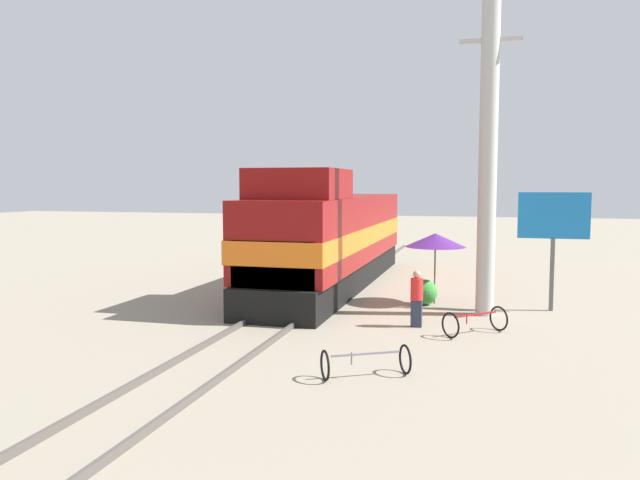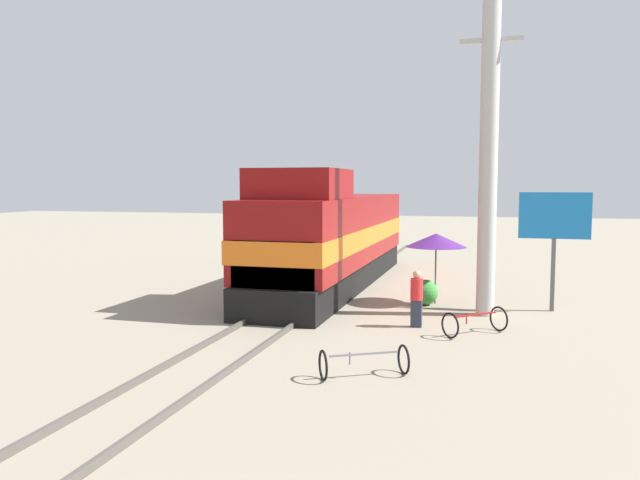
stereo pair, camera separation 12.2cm
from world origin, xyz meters
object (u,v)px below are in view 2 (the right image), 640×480
bicycle_spare (364,362)px  vendor_umbrella (436,240)px  bicycle (475,322)px  billboard_sign (554,223)px  person_bystander (417,297)px  locomotive (332,238)px  utility_pole (488,160)px

bicycle_spare → vendor_umbrella: bearing=145.6°
bicycle → vendor_umbrella: bearing=155.1°
billboard_sign → person_bystander: billboard_sign is taller
locomotive → person_bystander: locomotive is taller
utility_pole → bicycle_spare: size_ratio=4.99×
utility_pole → person_bystander: size_ratio=5.87×
vendor_umbrella → bicycle_spare: (-0.67, -8.39, -1.78)m
bicycle → billboard_sign: bearing=106.0°
utility_pole → vendor_umbrella: 3.32m
billboard_sign → locomotive: bearing=161.8°
billboard_sign → bicycle: (-2.21, -3.81, -2.40)m
person_bystander → bicycle: bearing=-16.8°
billboard_sign → bicycle: bearing=-120.1°
utility_pole → vendor_umbrella: (-1.61, 1.40, -2.54)m
vendor_umbrella → utility_pole: bearing=-41.1°
person_bystander → bicycle_spare: person_bystander is taller
person_bystander → bicycle: 1.73m
utility_pole → billboard_sign: 2.98m
utility_pole → bicycle: size_ratio=5.41×
vendor_umbrella → bicycle: (1.39, -4.04, -1.75)m
bicycle → bicycle_spare: (-2.06, -4.35, -0.02)m
vendor_umbrella → bicycle: vendor_umbrella is taller
locomotive → vendor_umbrella: size_ratio=6.31×
billboard_sign → bicycle: 5.01m
utility_pole → billboard_sign: utility_pole is taller
bicycle_spare → utility_pole: bearing=132.1°
billboard_sign → bicycle_spare: billboard_sign is taller
vendor_umbrella → bicycle: size_ratio=1.37×
bicycle → bicycle_spare: size_ratio=0.92×
locomotive → utility_pole: 7.38m
vendor_umbrella → person_bystander: 3.78m
vendor_umbrella → bicycle_spare: size_ratio=1.26×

